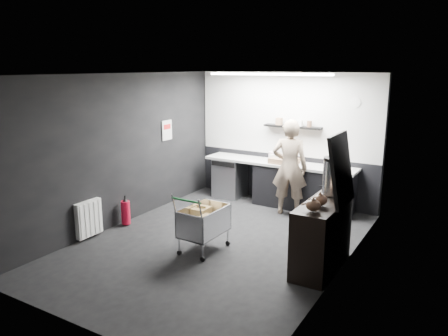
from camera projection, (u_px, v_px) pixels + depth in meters
The scene contains 22 objects.
floor at pixel (217, 243), 7.11m from camera, with size 5.50×5.50×0.00m, color black.
ceiling at pixel (216, 74), 6.49m from camera, with size 5.50×5.50×0.00m, color silver.
wall_back at pixel (286, 138), 9.10m from camera, with size 5.50×5.50×0.00m, color black.
wall_front at pixel (76, 212), 4.50m from camera, with size 5.50×5.50×0.00m, color black.
wall_left at pixel (121, 150), 7.79m from camera, with size 5.50×5.50×0.00m, color black.
wall_right at pixel (344, 179), 5.80m from camera, with size 5.50×5.50×0.00m, color black.
kitchen_wall_panel at pixel (286, 114), 8.97m from camera, with size 3.95×0.02×1.70m, color silver.
dado_panel at pixel (284, 178), 9.28m from camera, with size 3.95×0.02×1.00m, color black.
floating_shelf at pixel (293, 127), 8.83m from camera, with size 1.20×0.22×0.04m, color black.
wall_clock at pixel (355, 102), 8.19m from camera, with size 0.20×0.20×0.03m, color white.
poster at pixel (167, 130), 8.83m from camera, with size 0.02×0.30×0.40m, color silver.
poster_red_band at pixel (167, 127), 8.81m from camera, with size 0.01×0.22×0.10m, color red.
radiator at pixel (89, 218), 7.24m from camera, with size 0.10×0.50×0.60m, color white.
ceiling_strip at pixel (269, 74), 8.04m from camera, with size 2.40×0.20×0.04m, color white.
prep_counter at pixel (284, 184), 8.96m from camera, with size 3.20×0.61×0.90m.
person at pixel (290, 167), 8.33m from camera, with size 0.68×0.44×1.85m, color beige.
shopping_cart at pixel (204, 223), 6.75m from camera, with size 0.53×0.87×0.95m.
sideboard at pixel (324, 227), 6.14m from camera, with size 0.56×1.30×1.94m.
fire_extinguisher at pixel (126, 212), 7.86m from camera, with size 0.16×0.16×0.53m.
cardboard_box at pixel (284, 161), 8.80m from camera, with size 0.53×0.41×0.11m, color #8D694B.
pink_tub at pixel (273, 157), 8.96m from camera, with size 0.21×0.21×0.21m, color silver.
white_container at pixel (275, 158), 8.89m from camera, with size 0.19×0.15×0.17m, color white.
Camera 1 is at (3.50, -5.64, 2.82)m, focal length 35.00 mm.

